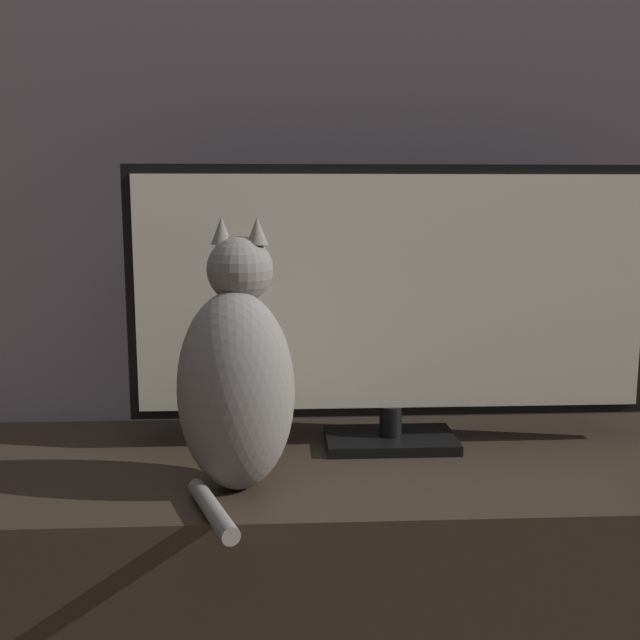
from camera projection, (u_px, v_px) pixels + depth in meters
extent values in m
cube|color=#33281E|center=(321.00, 562.00, 1.41)|extent=(1.49, 0.54, 0.40)
cube|color=black|center=(390.00, 440.00, 1.46)|extent=(0.25, 0.15, 0.02)
cylinder|color=black|center=(391.00, 421.00, 1.46)|extent=(0.04, 0.04, 0.06)
cube|color=black|center=(392.00, 293.00, 1.42)|extent=(1.00, 0.02, 0.48)
cube|color=silver|center=(393.00, 293.00, 1.41)|extent=(0.96, 0.01, 0.44)
ellipsoid|color=gray|center=(236.00, 391.00, 1.22)|extent=(0.23, 0.22, 0.33)
ellipsoid|color=silver|center=(247.00, 391.00, 1.29)|extent=(0.12, 0.08, 0.18)
sphere|color=gray|center=(240.00, 270.00, 1.22)|extent=(0.13, 0.13, 0.11)
cone|color=gray|center=(222.00, 231.00, 1.22)|extent=(0.04, 0.04, 0.04)
cone|color=gray|center=(257.00, 231.00, 1.21)|extent=(0.04, 0.04, 0.04)
cylinder|color=gray|center=(212.00, 510.00, 1.13)|extent=(0.10, 0.20, 0.03)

